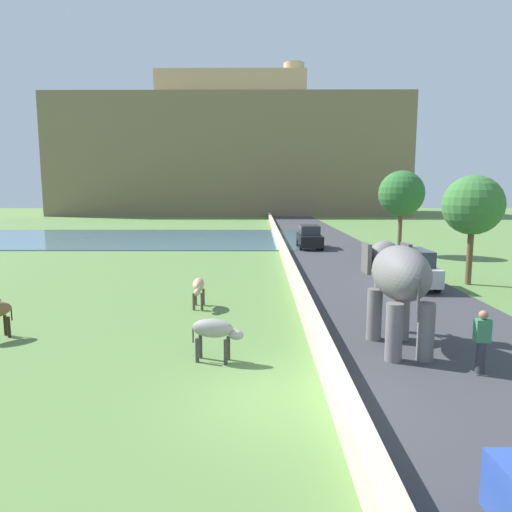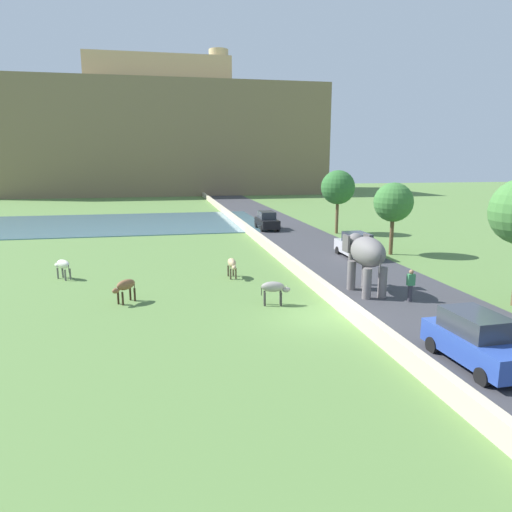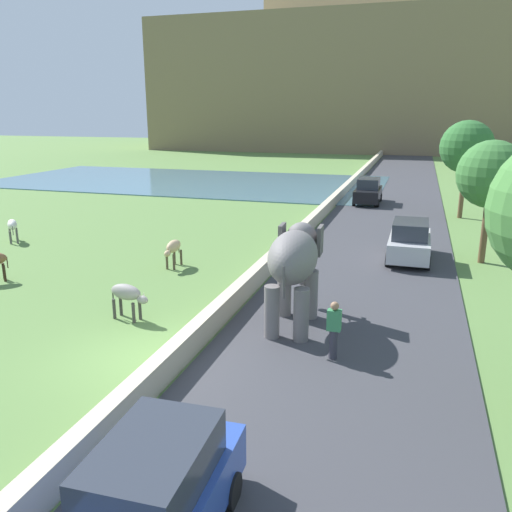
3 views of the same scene
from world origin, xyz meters
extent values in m
plane|color=#567A3D|center=(0.00, 0.00, 0.00)|extent=(220.00, 220.00, 0.00)
cube|color=#38383D|center=(5.00, 20.00, 0.03)|extent=(7.00, 120.00, 0.06)
cube|color=beige|center=(1.20, 18.00, 0.36)|extent=(0.40, 110.00, 0.72)
cube|color=slate|center=(-14.00, 33.56, 0.04)|extent=(36.00, 18.00, 0.08)
cube|color=#7F6B4C|center=(-6.00, 84.45, 10.59)|extent=(64.00, 28.00, 21.18)
cube|color=tan|center=(-6.00, 84.45, 24.18)|extent=(28.79, 8.00, 6.00)
cylinder|color=tan|center=(-18.24, 84.45, 24.18)|extent=(4.63, 4.63, 6.00)
cylinder|color=tan|center=(-10.08, 84.45, 24.14)|extent=(3.57, 3.57, 5.92)
cylinder|color=tan|center=(-1.92, 84.45, 23.82)|extent=(4.33, 4.33, 5.28)
ellipsoid|color=slate|center=(3.42, 3.01, 2.24)|extent=(1.52, 2.76, 1.50)
cylinder|color=slate|center=(2.97, 3.87, 0.80)|extent=(0.44, 0.44, 1.60)
cylinder|color=slate|center=(3.80, 3.90, 0.80)|extent=(0.44, 0.44, 1.60)
cylinder|color=slate|center=(3.05, 2.11, 0.80)|extent=(0.44, 0.44, 1.60)
cylinder|color=slate|center=(3.88, 2.15, 0.80)|extent=(0.44, 0.44, 1.60)
ellipsoid|color=slate|center=(3.36, 4.42, 2.42)|extent=(1.04, 0.94, 1.10)
cube|color=#504C4C|center=(2.77, 4.26, 2.46)|extent=(0.15, 0.70, 0.90)
cube|color=#504C4C|center=(3.97, 4.32, 2.46)|extent=(0.15, 0.70, 0.90)
cylinder|color=slate|center=(3.34, 4.90, 1.54)|extent=(0.28, 0.28, 1.50)
cone|color=silver|center=(3.12, 4.82, 1.99)|extent=(0.15, 0.56, 0.17)
cone|color=silver|center=(3.56, 4.84, 1.99)|extent=(0.15, 0.56, 0.17)
cylinder|color=#504C4C|center=(3.49, 1.69, 1.89)|extent=(0.08, 0.08, 0.90)
cylinder|color=#33333D|center=(4.93, 1.30, 0.42)|extent=(0.22, 0.22, 0.85)
cube|color=#388451|center=(4.93, 1.30, 1.13)|extent=(0.36, 0.22, 0.56)
sphere|color=#997051|center=(4.93, 1.30, 1.52)|extent=(0.22, 0.22, 0.22)
cube|color=#B7B7BC|center=(6.58, 11.76, 0.70)|extent=(1.72, 4.01, 0.80)
cube|color=#2D333D|center=(6.57, 11.56, 1.45)|extent=(1.46, 2.21, 0.70)
cylinder|color=black|center=(5.77, 13.07, 0.30)|extent=(0.18, 0.60, 0.60)
cylinder|color=black|center=(7.39, 13.06, 0.30)|extent=(0.18, 0.60, 0.60)
cylinder|color=black|center=(5.76, 10.47, 0.30)|extent=(0.18, 0.60, 0.60)
cylinder|color=black|center=(7.38, 10.46, 0.30)|extent=(0.18, 0.60, 0.60)
cube|color=#2D333D|center=(3.42, -5.54, 1.45)|extent=(1.52, 2.25, 0.70)
cylinder|color=black|center=(4.19, -4.42, 0.30)|extent=(0.20, 0.61, 0.60)
cylinder|color=black|center=(2.57, -4.47, 0.30)|extent=(0.20, 0.61, 0.60)
cube|color=black|center=(3.42, 26.04, 0.70)|extent=(1.72, 4.01, 0.80)
cube|color=#2D333D|center=(3.42, 26.24, 1.45)|extent=(1.46, 2.21, 0.70)
cylinder|color=black|center=(4.24, 24.74, 0.30)|extent=(0.18, 0.60, 0.60)
cylinder|color=black|center=(2.62, 24.73, 0.30)|extent=(0.18, 0.60, 0.60)
cylinder|color=black|center=(4.23, 27.34, 0.30)|extent=(0.18, 0.60, 0.60)
cylinder|color=black|center=(2.61, 27.33, 0.30)|extent=(0.18, 0.60, 0.60)
ellipsoid|color=silver|center=(-12.39, 9.42, 0.90)|extent=(1.06, 1.11, 0.50)
cylinder|color=#595753|center=(-12.76, 9.60, 0.33)|extent=(0.10, 0.10, 0.65)
cylinder|color=#595753|center=(-12.53, 9.81, 0.33)|extent=(0.10, 0.10, 0.65)
cylinder|color=#595753|center=(-12.25, 9.03, 0.33)|extent=(0.10, 0.10, 0.65)
cylinder|color=#595753|center=(-12.02, 9.24, 0.33)|extent=(0.10, 0.10, 0.65)
ellipsoid|color=silver|center=(-12.81, 9.89, 0.75)|extent=(0.45, 0.46, 0.26)
cone|color=beige|center=(-12.88, 9.83, 0.92)|extent=(0.04, 0.04, 0.12)
cone|color=beige|center=(-12.75, 9.95, 0.92)|extent=(0.04, 0.04, 0.12)
cylinder|color=#595753|center=(-12.03, 9.02, 0.70)|extent=(0.04, 0.04, 0.45)
ellipsoid|color=gray|center=(-1.69, 2.21, 0.90)|extent=(1.16, 0.62, 0.50)
cylinder|color=#373533|center=(-1.28, 2.30, 0.33)|extent=(0.10, 0.10, 0.65)
cylinder|color=#373533|center=(-1.33, 1.99, 0.33)|extent=(0.10, 0.10, 0.65)
cylinder|color=#373533|center=(-2.04, 2.42, 0.33)|extent=(0.10, 0.10, 0.65)
cylinder|color=#373533|center=(-2.09, 2.12, 0.33)|extent=(0.10, 0.10, 0.65)
ellipsoid|color=gray|center=(-1.06, 2.10, 0.75)|extent=(0.43, 0.30, 0.26)
cone|color=beige|center=(-1.05, 2.19, 0.92)|extent=(0.04, 0.04, 0.12)
cone|color=beige|center=(-1.08, 2.01, 0.92)|extent=(0.04, 0.04, 0.12)
cylinder|color=#373533|center=(-2.22, 2.30, 0.70)|extent=(0.04, 0.04, 0.45)
cylinder|color=#302014|center=(-8.16, 4.15, 0.33)|extent=(0.10, 0.10, 0.65)
cylinder|color=#302014|center=(-8.38, 4.36, 0.33)|extent=(0.10, 0.10, 0.65)
cylinder|color=#302014|center=(-8.16, 4.36, 0.70)|extent=(0.04, 0.04, 0.45)
ellipsoid|color=tan|center=(-2.80, 7.84, 0.90)|extent=(0.49, 1.12, 0.50)
cylinder|color=#493D2C|center=(-2.63, 7.47, 0.33)|extent=(0.10, 0.10, 0.65)
cylinder|color=#493D2C|center=(-2.94, 7.45, 0.33)|extent=(0.10, 0.10, 0.65)
cylinder|color=#493D2C|center=(-2.66, 8.24, 0.33)|extent=(0.10, 0.10, 0.65)
cylinder|color=#493D2C|center=(-2.97, 8.22, 0.33)|extent=(0.10, 0.10, 0.65)
ellipsoid|color=tan|center=(-2.77, 7.21, 0.75)|extent=(0.26, 0.41, 0.26)
cone|color=beige|center=(-2.68, 7.22, 0.92)|extent=(0.04, 0.04, 0.12)
cone|color=beige|center=(-2.86, 7.21, 0.92)|extent=(0.04, 0.04, 0.12)
cylinder|color=#493D2C|center=(-2.82, 8.38, 0.70)|extent=(0.04, 0.04, 0.45)
cylinder|color=brown|center=(9.60, 12.39, 1.41)|extent=(0.28, 0.28, 2.83)
sphere|color=#387033|center=(9.60, 12.39, 3.81)|extent=(2.81, 2.81, 2.81)
cylinder|color=brown|center=(9.34, 22.65, 1.60)|extent=(0.28, 0.28, 3.19)
sphere|color=#2D662D|center=(9.34, 22.65, 4.29)|extent=(3.13, 3.13, 3.13)
camera|label=1|loc=(-0.46, -9.49, 4.48)|focal=32.36mm
camera|label=2|loc=(-6.74, -18.76, 6.81)|focal=33.10mm
camera|label=3|loc=(6.69, -11.16, 6.28)|focal=36.50mm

